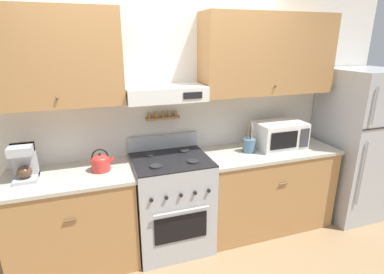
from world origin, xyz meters
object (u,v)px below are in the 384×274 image
stove_range (172,202)px  coffee_maker (24,162)px  tea_kettle (101,162)px  refrigerator (357,144)px  utensil_crock (249,145)px  microwave (279,135)px

stove_range → coffee_maker: coffee_maker is taller
stove_range → tea_kettle: size_ratio=5.20×
refrigerator → tea_kettle: bearing=178.5°
stove_range → tea_kettle: (-0.64, 0.02, 0.51)m
stove_range → refrigerator: refrigerator is taller
tea_kettle → coffee_maker: bearing=177.5°
coffee_maker → utensil_crock: coffee_maker is taller
coffee_maker → utensil_crock: (2.09, -0.03, -0.08)m
stove_range → refrigerator: bearing=-1.3°
coffee_maker → tea_kettle: bearing=-2.5°
stove_range → utensil_crock: 0.99m
stove_range → refrigerator: size_ratio=0.64×
stove_range → microwave: microwave is taller
stove_range → utensil_crock: size_ratio=3.72×
tea_kettle → microwave: bearing=0.5°
coffee_maker → microwave: bearing=-0.2°
tea_kettle → utensil_crock: 1.49m
coffee_maker → utensil_crock: bearing=-0.7°
stove_range → coffee_maker: size_ratio=3.59×
tea_kettle → coffee_maker: 0.61m
refrigerator → utensil_crock: bearing=176.9°
tea_kettle → utensil_crock: size_ratio=0.72×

